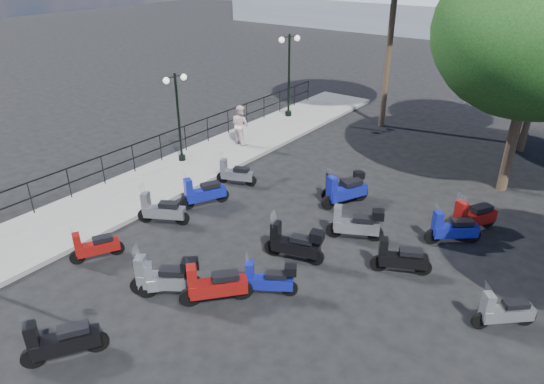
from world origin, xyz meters
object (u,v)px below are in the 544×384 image
Objects in this scene: scooter_22 at (473,218)px; scooter_23 at (452,229)px; scooter_14 at (269,280)px; broadleaf_tree at (538,32)px; scooter_17 at (343,186)px; scooter_28 at (504,312)px; scooter_8 at (165,278)px; scooter_2 at (95,247)px; scooter_3 at (162,211)px; scooter_4 at (203,193)px; lamp_post_2 at (289,70)px; scooter_5 at (235,174)px; scooter_16 at (356,224)px; scooter_11 at (345,191)px; scooter_1 at (61,342)px; lamp_post_1 at (178,112)px; scooter_21 at (400,258)px; scooter_9 at (171,278)px; scooter_15 at (214,286)px; scooter_10 at (295,244)px; pedestrian_far at (240,125)px.

scooter_22 reaches higher than scooter_23.
scooter_14 is 11.52m from broadleaf_tree.
scooter_28 is at bearing -171.61° from scooter_17.
scooter_22 is at bearing -67.62° from scooter_8.
scooter_2 is 1.03× the size of scooter_17.
scooter_3 is 1.66m from scooter_4.
lamp_post_2 is at bearing 9.94° from scooter_28.
scooter_23 is (7.73, 0.71, 0.04)m from scooter_5.
scooter_16 is at bearing -59.57° from scooter_8.
scooter_23 is at bearing -158.13° from scooter_11.
broadleaf_tree is at bearing -49.86° from scooter_14.
scooter_1 reaches higher than scooter_17.
lamp_post_1 is at bearing 56.59° from scooter_16.
scooter_11 is (4.02, 0.95, 0.09)m from scooter_5.
scooter_14 is (2.06, 1.55, -0.09)m from scooter_8.
lamp_post_1 is 11.26m from scooter_22.
scooter_21 is (7.09, 1.99, -0.02)m from scooter_3.
scooter_2 is 1.05× the size of scooter_9.
scooter_4 is 5.25m from scooter_16.
scooter_15 is 0.17× the size of broadleaf_tree.
scooter_21 is at bearing -103.05° from scooter_3.
scooter_14 is at bearing -153.87° from scooter_5.
scooter_21 is at bearing -89.34° from scooter_1.
scooter_2 is 0.85× the size of scooter_16.
scooter_22 reaches higher than scooter_15.
broadleaf_tree is at bearing -77.43° from scooter_5.
scooter_22 is at bearing -17.23° from scooter_28.
scooter_4 is 1.07× the size of scooter_21.
scooter_11 is at bearing -131.65° from broadleaf_tree.
scooter_9 is at bearing 108.15° from scooter_21.
scooter_22 reaches higher than scooter_14.
scooter_22 reaches higher than scooter_21.
scooter_22 is (3.51, 4.46, -0.01)m from scooter_10.
scooter_15 is 4.97m from scooter_21.
scooter_11 is (6.34, -2.15, -0.50)m from pedestrian_far.
lamp_post_2 is 14.79m from scooter_9.
scooter_9 is 1.18m from scooter_15.
scooter_16 is 1.29× the size of scooter_28.
pedestrian_far is 10.52m from scooter_21.
scooter_11 is 3.71m from scooter_23.
scooter_1 is at bearing 121.16° from scooter_14.
scooter_17 is 0.79× the size of scooter_22.
scooter_11 is (6.94, -6.68, -1.96)m from lamp_post_2.
scooter_5 is at bearing 41.62° from scooter_22.
scooter_9 is at bearing 121.64° from scooter_17.
lamp_post_1 is 7.42m from lamp_post_2.
scooter_11 reaches higher than scooter_8.
scooter_14 is at bearing -133.01° from scooter_2.
scooter_14 is at bearing 139.45° from scooter_17.
scooter_1 is 1.05× the size of scooter_5.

